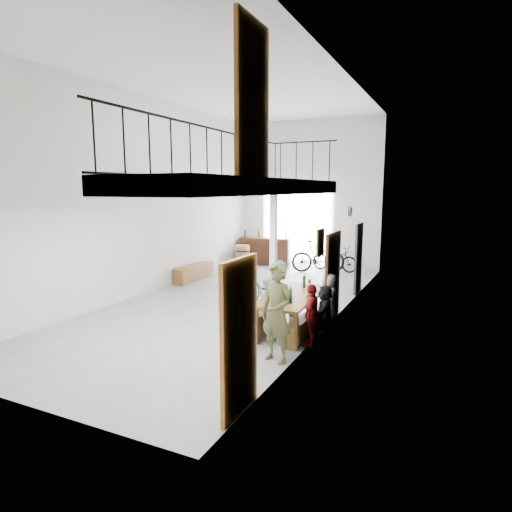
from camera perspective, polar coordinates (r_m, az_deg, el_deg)
The scene contains 24 objects.
floor at distance 11.33m, azimuth -2.94°, elevation -6.21°, with size 12.00×12.00×0.00m, color slate.
room_walls at distance 10.95m, azimuth -3.09°, elevation 12.04°, with size 12.00×12.00×12.00m.
gateway_portal at distance 16.62m, azimuth 5.48°, elevation 3.53°, with size 2.80×0.08×2.80m, color white.
right_wall_decor at distance 8.25m, azimuth 7.49°, elevation 0.36°, with size 0.07×8.28×5.07m.
balcony at distance 7.25m, azimuth -0.91°, elevation 8.94°, with size 1.52×5.62×4.00m.
tasting_table at distance 8.96m, azimuth 5.02°, elevation -5.67°, with size 1.00×2.36×0.79m.
bench_inner at distance 9.30m, azimuth 1.26°, elevation -8.16°, with size 0.31×1.96×0.45m, color brown.
bench_wall at distance 8.90m, azimuth 7.05°, elevation -9.04°, with size 0.25×1.94×0.45m, color brown.
tableware at distance 8.65m, azimuth 4.75°, elevation -4.60°, with size 0.55×1.65×0.35m.
side_bench at distance 14.12m, azimuth -8.27°, elevation -2.19°, with size 0.39×1.80×0.51m, color brown.
oak_barrel at distance 16.33m, azimuth -1.83°, elevation 0.00°, with size 0.57×0.57×0.84m.
serving_counter at distance 16.90m, azimuth 1.23°, elevation 0.65°, with size 1.96×0.55×1.04m, color #3C1E0F.
counter_bottles at distance 16.82m, azimuth 1.24°, elevation 2.87°, with size 1.70×0.32×0.28m.
guest_left_a at distance 8.48m, azimuth -1.49°, elevation -6.78°, with size 0.65×0.42×1.33m, color silver.
guest_left_b at distance 9.06m, azimuth -0.43°, elevation -5.68°, with size 0.49×0.32×1.35m, color teal.
guest_left_c at distance 9.53m, azimuth 1.62°, elevation -5.90°, with size 0.50×0.39×1.04m, color silver.
guest_left_d at distance 10.01m, azimuth 3.01°, elevation -4.34°, with size 0.86×0.49×1.32m, color teal.
guest_right_a at distance 8.22m, azimuth 7.42°, elevation -7.80°, with size 0.71×0.29×1.21m, color red.
guest_right_b at distance 8.95m, azimuth 9.15°, elevation -7.06°, with size 0.95×0.30×1.02m, color black.
guest_right_c at distance 9.55m, azimuth 9.68°, elevation -5.66°, with size 0.56×0.37×1.15m, color silver.
host_standing at distance 7.38m, azimuth 2.79°, elevation -7.58°, with size 0.63×0.41×1.73m, color #494B2A.
potted_plant at distance 10.96m, azimuth 10.04°, elevation -5.68°, with size 0.39×0.34×0.44m, color #21501D.
bicycle_near at distance 15.73m, azimuth 10.45°, elevation -0.32°, with size 0.61×1.76×0.93m, color black.
bicycle_far at distance 15.41m, azimuth 8.29°, elevation -0.06°, with size 0.53×1.89×1.14m, color black.
Camera 1 is at (5.16, -9.64, 2.97)m, focal length 30.00 mm.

